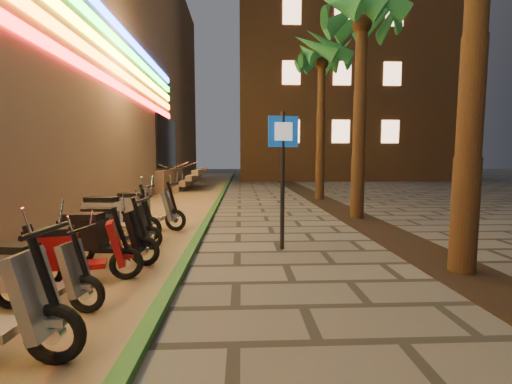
{
  "coord_description": "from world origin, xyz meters",
  "views": [
    {
      "loc": [
        0.08,
        -3.18,
        1.8
      ],
      "look_at": [
        0.35,
        3.09,
        1.2
      ],
      "focal_mm": 24.0,
      "sensor_mm": 36.0,
      "label": 1
    }
  ],
  "objects_px": {
    "pedestrian_sign": "(283,161)",
    "scooter_7": "(70,253)",
    "scooter_10": "(113,216)",
    "scooter_11": "(143,209)",
    "scooter_8": "(98,236)",
    "scooter_9": "(112,226)",
    "scooter_6": "(30,273)"
  },
  "relations": [
    {
      "from": "scooter_9",
      "to": "scooter_10",
      "type": "height_order",
      "value": "scooter_10"
    },
    {
      "from": "scooter_10",
      "to": "scooter_8",
      "type": "bearing_deg",
      "value": -66.96
    },
    {
      "from": "scooter_11",
      "to": "pedestrian_sign",
      "type": "bearing_deg",
      "value": -21.73
    },
    {
      "from": "scooter_9",
      "to": "scooter_11",
      "type": "xyz_separation_m",
      "value": [
        0.07,
        1.91,
        0.06
      ]
    },
    {
      "from": "pedestrian_sign",
      "to": "scooter_7",
      "type": "height_order",
      "value": "pedestrian_sign"
    },
    {
      "from": "scooter_8",
      "to": "scooter_11",
      "type": "height_order",
      "value": "scooter_11"
    },
    {
      "from": "scooter_10",
      "to": "scooter_11",
      "type": "height_order",
      "value": "scooter_10"
    },
    {
      "from": "scooter_10",
      "to": "scooter_7",
      "type": "bearing_deg",
      "value": -71.52
    },
    {
      "from": "pedestrian_sign",
      "to": "scooter_9",
      "type": "height_order",
      "value": "pedestrian_sign"
    },
    {
      "from": "scooter_6",
      "to": "scooter_11",
      "type": "relative_size",
      "value": 0.84
    },
    {
      "from": "pedestrian_sign",
      "to": "scooter_11",
      "type": "xyz_separation_m",
      "value": [
        -3.3,
        1.97,
        -1.22
      ]
    },
    {
      "from": "pedestrian_sign",
      "to": "scooter_6",
      "type": "bearing_deg",
      "value": -150.11
    },
    {
      "from": "pedestrian_sign",
      "to": "scooter_10",
      "type": "distance_m",
      "value": 3.99
    },
    {
      "from": "scooter_8",
      "to": "pedestrian_sign",
      "type": "bearing_deg",
      "value": 21.04
    },
    {
      "from": "scooter_9",
      "to": "scooter_11",
      "type": "distance_m",
      "value": 1.92
    },
    {
      "from": "scooter_10",
      "to": "scooter_11",
      "type": "relative_size",
      "value": 1.01
    },
    {
      "from": "scooter_6",
      "to": "pedestrian_sign",
      "type": "bearing_deg",
      "value": 47.67
    },
    {
      "from": "scooter_7",
      "to": "scooter_9",
      "type": "height_order",
      "value": "same"
    },
    {
      "from": "scooter_8",
      "to": "scooter_9",
      "type": "distance_m",
      "value": 1.01
    },
    {
      "from": "scooter_6",
      "to": "scooter_8",
      "type": "relative_size",
      "value": 0.9
    },
    {
      "from": "pedestrian_sign",
      "to": "scooter_11",
      "type": "height_order",
      "value": "pedestrian_sign"
    },
    {
      "from": "scooter_10",
      "to": "scooter_11",
      "type": "bearing_deg",
      "value": 79.63
    },
    {
      "from": "pedestrian_sign",
      "to": "scooter_7",
      "type": "relative_size",
      "value": 1.75
    },
    {
      "from": "scooter_10",
      "to": "pedestrian_sign",
      "type": "bearing_deg",
      "value": -4.73
    },
    {
      "from": "scooter_7",
      "to": "scooter_8",
      "type": "height_order",
      "value": "scooter_8"
    },
    {
      "from": "scooter_8",
      "to": "scooter_7",
      "type": "bearing_deg",
      "value": -86.13
    },
    {
      "from": "scooter_9",
      "to": "scooter_7",
      "type": "bearing_deg",
      "value": -85.11
    },
    {
      "from": "scooter_9",
      "to": "scooter_11",
      "type": "relative_size",
      "value": 0.88
    },
    {
      "from": "scooter_11",
      "to": "scooter_6",
      "type": "bearing_deg",
      "value": -81.2
    },
    {
      "from": "scooter_10",
      "to": "scooter_11",
      "type": "xyz_separation_m",
      "value": [
        0.37,
        1.01,
        -0.0
      ]
    },
    {
      "from": "pedestrian_sign",
      "to": "scooter_8",
      "type": "xyz_separation_m",
      "value": [
        -3.24,
        -0.94,
        -1.25
      ]
    },
    {
      "from": "scooter_8",
      "to": "scooter_9",
      "type": "xyz_separation_m",
      "value": [
        -0.14,
        1.0,
        -0.03
      ]
    }
  ]
}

